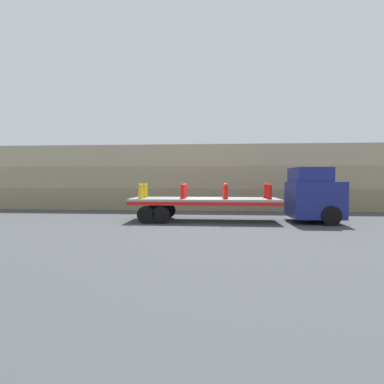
{
  "coord_description": "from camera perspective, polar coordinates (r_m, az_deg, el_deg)",
  "views": [
    {
      "loc": [
        0.56,
        -16.7,
        2.34
      ],
      "look_at": [
        -0.7,
        0.0,
        1.63
      ],
      "focal_mm": 28.0,
      "sensor_mm": 36.0,
      "label": 1
    }
  ],
  "objects": [
    {
      "name": "ground_plane",
      "position": [
        16.87,
        2.37,
        -5.54
      ],
      "size": [
        120.0,
        120.0,
        0.0
      ],
      "primitive_type": "plane",
      "color": "#3F4244"
    },
    {
      "name": "flatbed_trailer",
      "position": [
        16.8,
        -0.09,
        -2.12
      ],
      "size": [
        8.16,
        2.58,
        1.28
      ],
      "color": "gray",
      "rests_on": "ground_plane"
    },
    {
      "name": "fire_hydrant_red_near_2",
      "position": [
        16.17,
        6.42,
        0.08
      ],
      "size": [
        0.32,
        0.52,
        0.82
      ],
      "color": "red",
      "rests_on": "flatbed_trailer"
    },
    {
      "name": "fire_hydrant_yellow_far_0",
      "position": [
        17.72,
        -8.88,
        0.27
      ],
      "size": [
        0.32,
        0.52,
        0.82
      ],
      "color": "gold",
      "rests_on": "flatbed_trailer"
    },
    {
      "name": "rock_cliff",
      "position": [
        23.65,
        2.95,
        2.77
      ],
      "size": [
        60.0,
        3.3,
        4.95
      ],
      "color": "gray",
      "rests_on": "ground_plane"
    },
    {
      "name": "cargo_strap_middle",
      "position": [
        16.71,
        6.36,
        1.62
      ],
      "size": [
        0.05,
        2.68,
        0.01
      ],
      "color": "yellow",
      "rests_on": "fire_hydrant_red_near_2"
    },
    {
      "name": "fire_hydrant_red_far_1",
      "position": [
        17.34,
        -1.39,
        0.25
      ],
      "size": [
        0.32,
        0.52,
        0.82
      ],
      "color": "red",
      "rests_on": "flatbed_trailer"
    },
    {
      "name": "fire_hydrant_red_near_1",
      "position": [
        16.26,
        -1.78,
        0.11
      ],
      "size": [
        0.32,
        0.52,
        0.82
      ],
      "color": "red",
      "rests_on": "flatbed_trailer"
    },
    {
      "name": "truck_cab",
      "position": [
        17.59,
        22.41,
        -0.49
      ],
      "size": [
        2.57,
        2.74,
        2.96
      ],
      "color": "navy",
      "rests_on": "ground_plane"
    },
    {
      "name": "fire_hydrant_red_far_2",
      "position": [
        17.27,
        6.29,
        0.23
      ],
      "size": [
        0.32,
        0.52,
        0.82
      ],
      "color": "red",
      "rests_on": "flatbed_trailer"
    },
    {
      "name": "fire_hydrant_yellow_near_0",
      "position": [
        16.66,
        -9.73,
        0.13
      ],
      "size": [
        0.32,
        0.52,
        0.82
      ],
      "color": "gold",
      "rests_on": "flatbed_trailer"
    },
    {
      "name": "fire_hydrant_red_far_3",
      "position": [
        17.5,
        13.9,
        0.2
      ],
      "size": [
        0.32,
        0.52,
        0.82
      ],
      "color": "red",
      "rests_on": "flatbed_trailer"
    },
    {
      "name": "fire_hydrant_red_near_3",
      "position": [
        16.42,
        14.54,
        0.05
      ],
      "size": [
        0.32,
        0.52,
        0.82
      ],
      "color": "red",
      "rests_on": "flatbed_trailer"
    },
    {
      "name": "cargo_strap_rear",
      "position": [
        17.18,
        -9.3,
        1.63
      ],
      "size": [
        0.05,
        2.68,
        0.01
      ],
      "color": "yellow",
      "rests_on": "fire_hydrant_yellow_near_0"
    }
  ]
}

